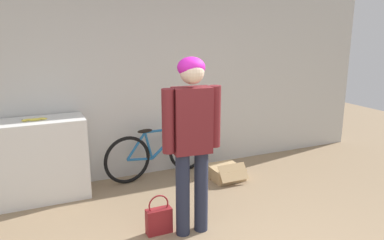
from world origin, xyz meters
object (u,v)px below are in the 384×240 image
cardboard_box (225,172)px  person (192,131)px  handbag (159,220)px  bicycle (159,152)px  banana (34,119)px

cardboard_box → person: bearing=-132.5°
handbag → bicycle: bearing=70.4°
person → cardboard_box: (1.01, 1.10, -0.99)m
cardboard_box → handbag: bearing=-143.3°
person → bicycle: size_ratio=1.11×
person → cardboard_box: bearing=53.2°
bicycle → cardboard_box: bicycle is taller
bicycle → person: bearing=-104.9°
bicycle → banana: banana is taller
person → bicycle: 1.74m
bicycle → cardboard_box: 0.97m
person → handbag: size_ratio=4.26×
handbag → banana: bearing=128.6°
bicycle → handbag: size_ratio=3.83×
cardboard_box → banana: bearing=172.0°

